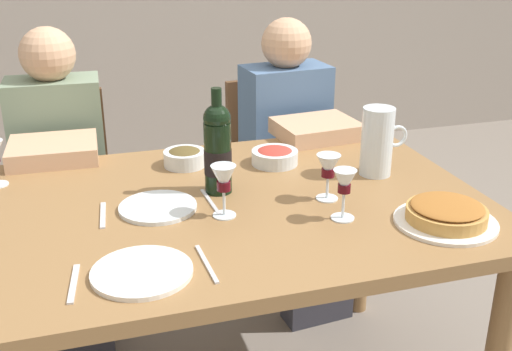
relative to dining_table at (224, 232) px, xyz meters
name	(u,v)px	position (x,y,z in m)	size (l,w,h in m)	color
dining_table	(224,232)	(0.00, 0.00, 0.00)	(1.50, 1.00, 0.76)	olive
wine_bottle	(218,149)	(0.01, 0.08, 0.23)	(0.08, 0.08, 0.31)	black
water_pitcher	(377,145)	(0.52, 0.07, 0.19)	(0.15, 0.10, 0.22)	silver
baked_tart	(446,214)	(0.53, -0.30, 0.12)	(0.27, 0.27, 0.06)	white
salad_bowl	(275,156)	(0.24, 0.25, 0.12)	(0.15, 0.15, 0.06)	silver
olive_bowl	(185,157)	(-0.05, 0.32, 0.12)	(0.14, 0.14, 0.06)	silver
wine_glass_left_diner	(224,181)	(-0.02, -0.08, 0.20)	(0.07, 0.07, 0.15)	silver
wine_glass_right_diner	(344,185)	(0.28, -0.19, 0.19)	(0.06, 0.06, 0.14)	silver
wine_glass_centre	(328,168)	(0.29, -0.06, 0.19)	(0.07, 0.07, 0.14)	silver
dinner_plate_left_setting	(142,272)	(-0.27, -0.33, 0.10)	(0.23, 0.23, 0.01)	white
dinner_plate_right_setting	(158,207)	(-0.18, 0.01, 0.10)	(0.22, 0.22, 0.01)	silver
fork_left_setting	(74,283)	(-0.42, -0.33, 0.09)	(0.16, 0.01, 0.01)	silver
knife_left_setting	(207,264)	(-0.12, -0.33, 0.09)	(0.18, 0.01, 0.01)	silver
knife_right_setting	(210,202)	(-0.03, 0.01, 0.09)	(0.18, 0.01, 0.01)	silver
spoon_right_setting	(103,215)	(-0.33, 0.01, 0.09)	(0.16, 0.01, 0.01)	silver
chair_left	(66,185)	(-0.45, 0.91, -0.17)	(0.42, 0.42, 0.87)	brown
diner_left	(61,180)	(-0.45, 0.68, -0.05)	(0.35, 0.51, 1.16)	gray
chair_right	(274,166)	(0.44, 0.87, -0.17)	(0.44, 0.44, 0.87)	brown
diner_right	(296,158)	(0.46, 0.64, -0.05)	(0.37, 0.53, 1.16)	#4C6B93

